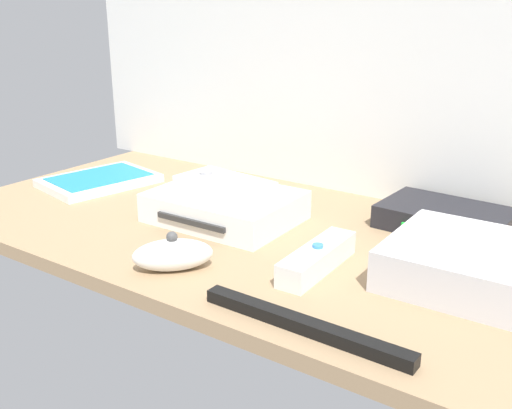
{
  "coord_description": "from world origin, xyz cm",
  "views": [
    {
      "loc": [
        46.41,
        -66.92,
        31.99
      ],
      "look_at": [
        0.0,
        0.0,
        4.0
      ],
      "focal_mm": 42.01,
      "sensor_mm": 36.0,
      "label": 1
    }
  ],
  "objects_px": {
    "remote_wand": "(317,258)",
    "remote_classic_pad": "(224,185)",
    "game_case": "(99,180)",
    "sensor_bar": "(304,325)",
    "mini_computer": "(463,263)",
    "game_console": "(225,206)",
    "network_router": "(445,218)",
    "remote_nunchuk": "(173,255)"
  },
  "relations": [
    {
      "from": "sensor_bar",
      "to": "remote_wand",
      "type": "bearing_deg",
      "value": 114.67
    },
    {
      "from": "remote_nunchuk",
      "to": "network_router",
      "type": "bearing_deg",
      "value": 99.39
    },
    {
      "from": "network_router",
      "to": "sensor_bar",
      "type": "relative_size",
      "value": 0.77
    },
    {
      "from": "remote_classic_pad",
      "to": "remote_nunchuk",
      "type": "bearing_deg",
      "value": -65.87
    },
    {
      "from": "game_console",
      "to": "sensor_bar",
      "type": "xyz_separation_m",
      "value": [
        0.26,
        -0.21,
        -0.01
      ]
    },
    {
      "from": "network_router",
      "to": "game_case",
      "type": "bearing_deg",
      "value": -164.07
    },
    {
      "from": "game_console",
      "to": "remote_wand",
      "type": "relative_size",
      "value": 1.43
    },
    {
      "from": "game_case",
      "to": "remote_nunchuk",
      "type": "height_order",
      "value": "remote_nunchuk"
    },
    {
      "from": "remote_nunchuk",
      "to": "mini_computer",
      "type": "bearing_deg",
      "value": 73.03
    },
    {
      "from": "game_case",
      "to": "game_console",
      "type": "bearing_deg",
      "value": 8.67
    },
    {
      "from": "remote_wand",
      "to": "game_case",
      "type": "bearing_deg",
      "value": 168.03
    },
    {
      "from": "network_router",
      "to": "remote_classic_pad",
      "type": "xyz_separation_m",
      "value": [
        -0.29,
        -0.15,
        0.04
      ]
    },
    {
      "from": "game_case",
      "to": "sensor_bar",
      "type": "height_order",
      "value": "game_case"
    },
    {
      "from": "game_console",
      "to": "game_case",
      "type": "bearing_deg",
      "value": 175.66
    },
    {
      "from": "game_console",
      "to": "remote_nunchuk",
      "type": "relative_size",
      "value": 2.09
    },
    {
      "from": "game_console",
      "to": "game_case",
      "type": "distance_m",
      "value": 0.3
    },
    {
      "from": "remote_wand",
      "to": "remote_classic_pad",
      "type": "bearing_deg",
      "value": 157.38
    },
    {
      "from": "network_router",
      "to": "sensor_bar",
      "type": "height_order",
      "value": "network_router"
    },
    {
      "from": "remote_wand",
      "to": "remote_classic_pad",
      "type": "distance_m",
      "value": 0.22
    },
    {
      "from": "game_console",
      "to": "sensor_bar",
      "type": "distance_m",
      "value": 0.34
    },
    {
      "from": "sensor_bar",
      "to": "network_router",
      "type": "bearing_deg",
      "value": 86.83
    },
    {
      "from": "game_case",
      "to": "remote_wand",
      "type": "distance_m",
      "value": 0.51
    },
    {
      "from": "game_console",
      "to": "network_router",
      "type": "xyz_separation_m",
      "value": [
        0.29,
        0.15,
        -0.0
      ]
    },
    {
      "from": "game_console",
      "to": "game_case",
      "type": "height_order",
      "value": "game_console"
    },
    {
      "from": "mini_computer",
      "to": "remote_wand",
      "type": "xyz_separation_m",
      "value": [
        -0.16,
        -0.06,
        -0.01
      ]
    },
    {
      "from": "game_console",
      "to": "sensor_bar",
      "type": "bearing_deg",
      "value": -40.05
    },
    {
      "from": "mini_computer",
      "to": "network_router",
      "type": "distance_m",
      "value": 0.18
    },
    {
      "from": "remote_classic_pad",
      "to": "game_console",
      "type": "bearing_deg",
      "value": -41.54
    },
    {
      "from": "network_router",
      "to": "remote_wand",
      "type": "relative_size",
      "value": 1.25
    },
    {
      "from": "remote_classic_pad",
      "to": "sensor_bar",
      "type": "relative_size",
      "value": 0.63
    },
    {
      "from": "remote_wand",
      "to": "remote_nunchuk",
      "type": "relative_size",
      "value": 1.46
    },
    {
      "from": "network_router",
      "to": "mini_computer",
      "type": "bearing_deg",
      "value": -62.76
    },
    {
      "from": "game_case",
      "to": "sensor_bar",
      "type": "bearing_deg",
      "value": -10.23
    },
    {
      "from": "game_case",
      "to": "remote_nunchuk",
      "type": "bearing_deg",
      "value": -16.8
    },
    {
      "from": "game_console",
      "to": "remote_classic_pad",
      "type": "relative_size",
      "value": 1.4
    },
    {
      "from": "sensor_bar",
      "to": "remote_classic_pad",
      "type": "bearing_deg",
      "value": 141.76
    },
    {
      "from": "game_console",
      "to": "remote_wand",
      "type": "distance_m",
      "value": 0.22
    },
    {
      "from": "game_case",
      "to": "remote_wand",
      "type": "xyz_separation_m",
      "value": [
        0.5,
        -0.09,
        0.01
      ]
    },
    {
      "from": "remote_wand",
      "to": "sensor_bar",
      "type": "bearing_deg",
      "value": -67.66
    },
    {
      "from": "game_case",
      "to": "sensor_bar",
      "type": "xyz_separation_m",
      "value": [
        0.57,
        -0.23,
        -0.0
      ]
    },
    {
      "from": "remote_classic_pad",
      "to": "game_case",
      "type": "bearing_deg",
      "value": -176.27
    },
    {
      "from": "network_router",
      "to": "remote_nunchuk",
      "type": "xyz_separation_m",
      "value": [
        -0.23,
        -0.33,
        0.0
      ]
    }
  ]
}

